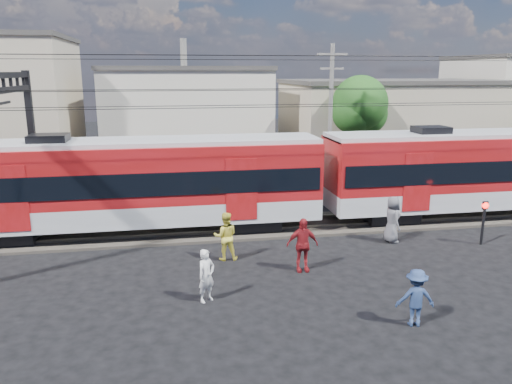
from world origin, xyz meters
TOP-DOWN VIEW (x-y plane):
  - ground at (0.00, 0.00)m, footprint 120.00×120.00m
  - track_bed at (0.00, 8.00)m, footprint 70.00×3.40m
  - rail_near at (0.00, 7.25)m, footprint 70.00×0.12m
  - rail_far at (0.00, 8.75)m, footprint 70.00×0.12m
  - commuter_train at (-4.84, 8.00)m, footprint 50.30×3.08m
  - catenary at (-8.65, 8.00)m, footprint 70.00×9.30m
  - building_midwest at (-2.00, 27.00)m, footprint 12.24×12.24m
  - building_mideast at (14.00, 24.00)m, footprint 16.32×10.20m
  - utility_pole_mid at (6.00, 15.00)m, footprint 1.80×0.24m
  - tree_near at (9.19, 18.09)m, footprint 3.82×3.64m
  - pedestrian_a at (-2.49, 1.03)m, footprint 0.73×0.69m
  - pedestrian_b at (-1.49, 4.42)m, footprint 0.95×0.77m
  - pedestrian_c at (3.14, -1.51)m, footprint 1.16×0.79m
  - pedestrian_d at (1.06, 2.85)m, footprint 1.15×0.48m
  - pedestrian_e at (5.56, 5.21)m, footprint 0.66×0.98m
  - crossing_signal at (9.09, 4.25)m, footprint 0.27×0.27m

SIDE VIEW (x-z plane):
  - ground at x=0.00m, z-range 0.00..0.00m
  - track_bed at x=0.00m, z-range 0.00..0.12m
  - rail_near at x=0.00m, z-range 0.12..0.24m
  - rail_far at x=0.00m, z-range 0.12..0.24m
  - pedestrian_c at x=3.14m, z-range 0.00..1.66m
  - pedestrian_a at x=-2.49m, z-range 0.00..1.68m
  - pedestrian_b at x=-1.49m, z-range 0.00..1.86m
  - pedestrian_d at x=1.06m, z-range 0.00..1.96m
  - pedestrian_e at x=5.56m, z-range 0.00..1.96m
  - crossing_signal at x=9.09m, z-range 0.36..2.19m
  - commuter_train at x=-4.84m, z-range 0.31..4.49m
  - building_mideast at x=14.00m, z-range 0.01..6.31m
  - building_midwest at x=-2.00m, z-range 0.01..7.31m
  - utility_pole_mid at x=6.00m, z-range 0.28..8.78m
  - tree_near at x=9.19m, z-range 1.30..8.02m
  - catenary at x=-8.65m, z-range 1.38..8.89m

